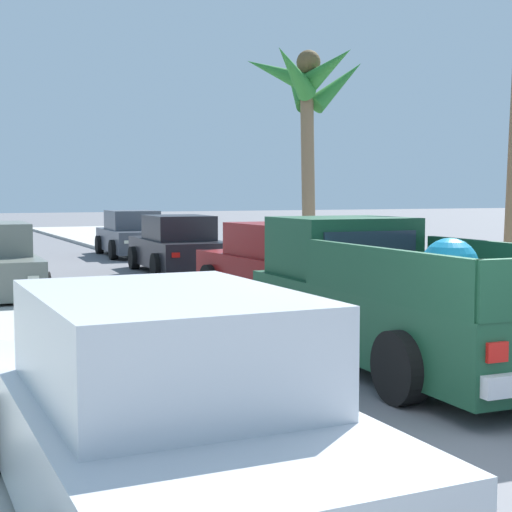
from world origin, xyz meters
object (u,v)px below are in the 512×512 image
car_right_near (178,246)px  car_right_mid (132,235)px  palm_tree_left_back (307,93)px  car_left_near (161,419)px  pickup_truck (395,302)px  car_right_far (278,264)px

car_right_near → car_right_mid: 5.96m
car_right_near → car_right_mid: bearing=86.4°
car_right_mid → palm_tree_left_back: (3.30, -6.35, 4.20)m
car_right_near → palm_tree_left_back: (3.67, -0.41, 4.20)m
car_right_mid → palm_tree_left_back: palm_tree_left_back is taller
car_left_near → car_right_near: same height
pickup_truck → car_right_far: bearing=78.2°
palm_tree_left_back → pickup_truck: bearing=-112.8°
car_left_near → car_right_mid: same height
car_right_mid → car_right_far: size_ratio=1.00×
car_right_near → car_right_far: (0.10, -5.94, 0.00)m
palm_tree_left_back → car_right_far: bearing=-122.8°
car_left_near → car_right_mid: size_ratio=0.99×
car_right_near → palm_tree_left_back: size_ratio=0.71×
pickup_truck → palm_tree_left_back: 13.07m
car_right_mid → car_right_near: bearing=-93.6°
car_left_near → car_right_near: size_ratio=0.99×
palm_tree_left_back → car_right_near: bearing=173.7°
car_right_mid → palm_tree_left_back: size_ratio=0.71×
car_left_near → car_right_near: bearing=71.1°
car_right_near → car_right_mid: same height
car_right_near → car_right_mid: size_ratio=1.00×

